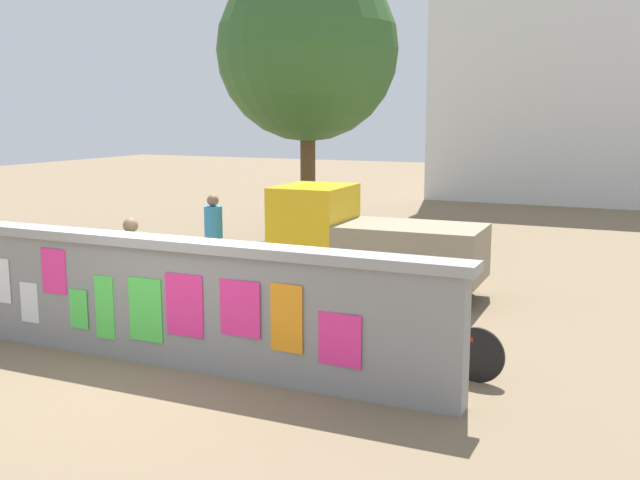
% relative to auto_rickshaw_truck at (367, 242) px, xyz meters
% --- Properties ---
extents(ground, '(60.00, 60.00, 0.00)m').
position_rel_auto_rickshaw_truck_xyz_m(ground, '(-0.79, 3.46, -0.90)').
color(ground, '#7A664C').
extents(poster_wall, '(7.53, 0.42, 1.61)m').
position_rel_auto_rickshaw_truck_xyz_m(poster_wall, '(-0.79, -4.54, -0.07)').
color(poster_wall, gray).
rests_on(poster_wall, ground).
extents(auto_rickshaw_truck, '(3.64, 1.61, 1.85)m').
position_rel_auto_rickshaw_truck_xyz_m(auto_rickshaw_truck, '(0.00, 0.00, 0.00)').
color(auto_rickshaw_truck, black).
rests_on(auto_rickshaw_truck, ground).
extents(motorcycle, '(1.90, 0.56, 0.87)m').
position_rel_auto_rickshaw_truck_xyz_m(motorcycle, '(-0.44, -3.25, -0.44)').
color(motorcycle, black).
rests_on(motorcycle, ground).
extents(bicycle_near, '(1.71, 0.44, 0.95)m').
position_rel_auto_rickshaw_truck_xyz_m(bicycle_near, '(-3.63, -2.70, -0.54)').
color(bicycle_near, black).
rests_on(bicycle_near, ground).
extents(bicycle_far, '(1.70, 0.44, 0.95)m').
position_rel_auto_rickshaw_truck_xyz_m(bicycle_far, '(2.26, -3.51, -0.54)').
color(bicycle_far, black).
rests_on(bicycle_far, ground).
extents(person_walking, '(0.36, 0.36, 1.62)m').
position_rel_auto_rickshaw_truck_xyz_m(person_walking, '(-2.99, -0.21, 0.09)').
color(person_walking, purple).
rests_on(person_walking, ground).
extents(person_bystander, '(0.44, 0.44, 1.62)m').
position_rel_auto_rickshaw_truck_xyz_m(person_bystander, '(-2.37, -3.35, 0.09)').
color(person_bystander, '#BF6626').
rests_on(person_bystander, ground).
extents(tree_roadside, '(4.30, 4.30, 6.72)m').
position_rel_auto_rickshaw_truck_xyz_m(tree_roadside, '(-3.27, 4.47, 3.66)').
color(tree_roadside, brown).
rests_on(tree_roadside, ground).
extents(building_background, '(12.65, 5.42, 8.96)m').
position_rel_auto_rickshaw_truck_xyz_m(building_background, '(2.92, 16.66, 3.60)').
color(building_background, silver).
rests_on(building_background, ground).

